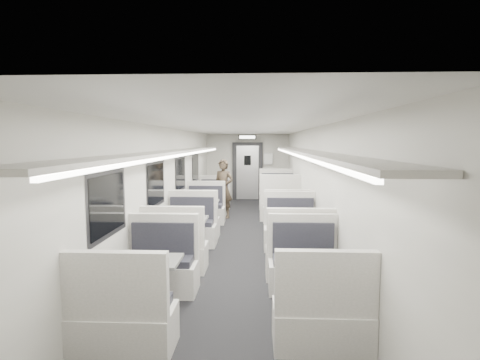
# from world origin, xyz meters

# --- Properties ---
(room) EXTENTS (3.24, 12.24, 2.64)m
(room) POSITION_xyz_m (0.00, 0.00, 1.20)
(room) COLOR black
(room) RESTS_ON ground
(booth_left_a) EXTENTS (0.96, 1.95, 1.04)m
(booth_left_a) POSITION_xyz_m (-1.00, 3.28, 0.35)
(booth_left_a) COLOR silver
(booth_left_a) RESTS_ON room
(booth_left_b) EXTENTS (1.00, 2.03, 1.08)m
(booth_left_b) POSITION_xyz_m (-1.00, 1.16, 0.36)
(booth_left_b) COLOR silver
(booth_left_b) RESTS_ON room
(booth_left_c) EXTENTS (1.01, 2.06, 1.10)m
(booth_left_c) POSITION_xyz_m (-1.00, -0.96, 0.37)
(booth_left_c) COLOR silver
(booth_left_c) RESTS_ON room
(booth_left_d) EXTENTS (1.00, 2.03, 1.09)m
(booth_left_d) POSITION_xyz_m (-1.00, -3.36, 0.36)
(booth_left_d) COLOR silver
(booth_left_d) RESTS_ON room
(booth_right_a) EXTENTS (1.15, 2.34, 1.25)m
(booth_right_a) POSITION_xyz_m (1.00, 3.29, 0.42)
(booth_right_a) COLOR silver
(booth_right_a) RESTS_ON room
(booth_right_b) EXTENTS (0.98, 2.00, 1.07)m
(booth_right_b) POSITION_xyz_m (1.00, 1.45, 0.36)
(booth_right_b) COLOR silver
(booth_right_b) RESTS_ON room
(booth_right_c) EXTENTS (1.04, 2.11, 1.13)m
(booth_right_c) POSITION_xyz_m (1.00, -1.17, 0.38)
(booth_right_c) COLOR silver
(booth_right_c) RESTS_ON room
(booth_right_d) EXTENTS (0.99, 2.00, 1.07)m
(booth_right_d) POSITION_xyz_m (1.00, -3.21, 0.36)
(booth_right_d) COLOR silver
(booth_right_d) RESTS_ON room
(passenger) EXTENTS (0.70, 0.60, 1.64)m
(passenger) POSITION_xyz_m (-0.60, 2.63, 0.82)
(passenger) COLOR black
(passenger) RESTS_ON room
(window_a) EXTENTS (0.02, 1.18, 0.84)m
(window_a) POSITION_xyz_m (-1.49, 3.40, 1.35)
(window_a) COLOR black
(window_a) RESTS_ON room
(window_b) EXTENTS (0.02, 1.18, 0.84)m
(window_b) POSITION_xyz_m (-1.49, 1.20, 1.35)
(window_b) COLOR black
(window_b) RESTS_ON room
(window_c) EXTENTS (0.02, 1.18, 0.84)m
(window_c) POSITION_xyz_m (-1.49, -1.00, 1.35)
(window_c) COLOR black
(window_c) RESTS_ON room
(window_d) EXTENTS (0.02, 1.18, 0.84)m
(window_d) POSITION_xyz_m (-1.49, -3.20, 1.35)
(window_d) COLOR black
(window_d) RESTS_ON room
(luggage_rack_left) EXTENTS (0.46, 10.40, 0.09)m
(luggage_rack_left) POSITION_xyz_m (-1.24, -0.30, 1.92)
(luggage_rack_left) COLOR silver
(luggage_rack_left) RESTS_ON room
(luggage_rack_right) EXTENTS (0.46, 10.40, 0.09)m
(luggage_rack_right) POSITION_xyz_m (1.24, -0.30, 1.92)
(luggage_rack_right) COLOR silver
(luggage_rack_right) RESTS_ON room
(vestibule_door) EXTENTS (1.10, 0.13, 2.10)m
(vestibule_door) POSITION_xyz_m (0.00, 5.93, 1.04)
(vestibule_door) COLOR black
(vestibule_door) RESTS_ON room
(exit_sign) EXTENTS (0.62, 0.12, 0.16)m
(exit_sign) POSITION_xyz_m (0.00, 5.44, 2.28)
(exit_sign) COLOR black
(exit_sign) RESTS_ON room
(wall_notice) EXTENTS (0.32, 0.02, 0.40)m
(wall_notice) POSITION_xyz_m (0.75, 5.92, 1.50)
(wall_notice) COLOR white
(wall_notice) RESTS_ON room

